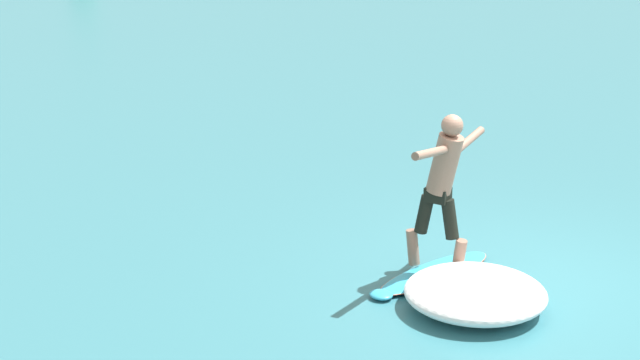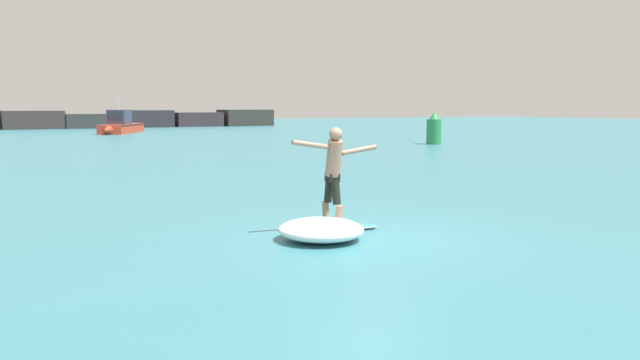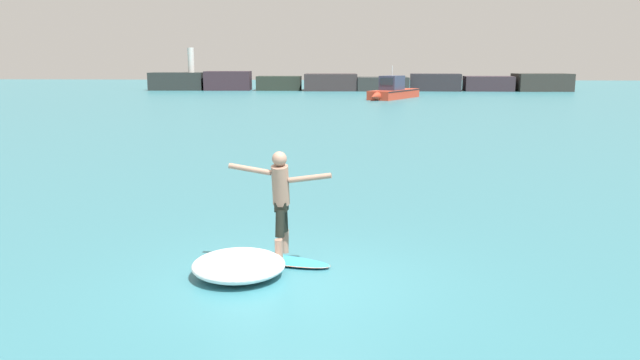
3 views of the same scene
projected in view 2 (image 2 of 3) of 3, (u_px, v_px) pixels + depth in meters
ground_plane at (369, 237)px, 11.08m from camera, size 200.00×200.00×0.00m
rock_jetty_breakwater at (63, 120)px, 65.88m from camera, size 47.18×4.83×4.78m
surfboard at (331, 227)px, 11.70m from camera, size 1.90×1.05×0.23m
surfer at (334, 168)px, 11.52m from camera, size 1.70×0.76×1.84m
fishing_boat_near_jetty at (121, 125)px, 54.23m from camera, size 5.01×8.05×2.92m
channel_marker_buoy at (434, 130)px, 38.19m from camera, size 0.91×0.91×1.96m
wave_foam_at_tail at (321, 230)px, 10.79m from camera, size 1.59×1.63×0.37m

